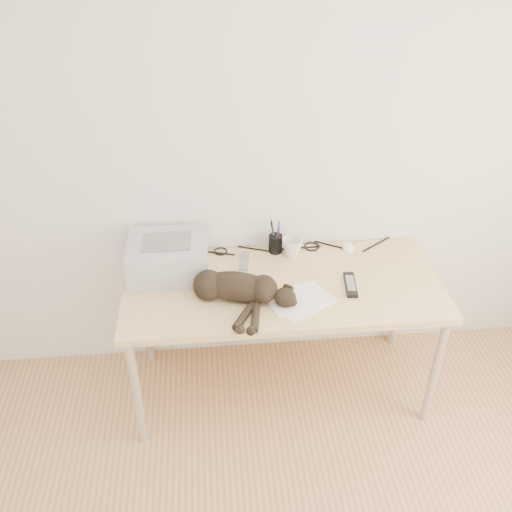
{
  "coord_description": "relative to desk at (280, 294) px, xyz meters",
  "views": [
    {
      "loc": [
        -0.35,
        -0.86,
        2.48
      ],
      "look_at": [
        -0.14,
        1.34,
        0.95
      ],
      "focal_mm": 40.0,
      "sensor_mm": 36.0,
      "label": 1
    }
  ],
  "objects": [
    {
      "name": "wall_back",
      "position": [
        0.0,
        0.27,
        0.69
      ],
      "size": [
        3.5,
        0.0,
        3.5
      ],
      "primitive_type": "plane",
      "rotation": [
        1.57,
        0.0,
        0.0
      ],
      "color": "silver",
      "rests_on": "floor"
    },
    {
      "name": "desk",
      "position": [
        0.0,
        0.0,
        0.0
      ],
      "size": [
        1.6,
        0.7,
        0.74
      ],
      "color": "#D9B47F",
      "rests_on": "floor"
    },
    {
      "name": "printer",
      "position": [
        -0.57,
        0.07,
        0.22
      ],
      "size": [
        0.4,
        0.34,
        0.19
      ],
      "color": "#A2A2A6",
      "rests_on": "desk"
    },
    {
      "name": "papers",
      "position": [
        0.06,
        -0.23,
        0.14
      ],
      "size": [
        0.37,
        0.31,
        0.01
      ],
      "color": "white",
      "rests_on": "desk"
    },
    {
      "name": "cat",
      "position": [
        -0.25,
        -0.19,
        0.2
      ],
      "size": [
        0.65,
        0.43,
        0.15
      ],
      "rotation": [
        0.0,
        0.0,
        -0.3
      ],
      "color": "black",
      "rests_on": "desk"
    },
    {
      "name": "mug",
      "position": [
        0.08,
        0.16,
        0.18
      ],
      "size": [
        0.14,
        0.14,
        0.1
      ],
      "primitive_type": "imported",
      "rotation": [
        0.0,
        0.0,
        0.36
      ],
      "color": "silver",
      "rests_on": "desk"
    },
    {
      "name": "pen_cup",
      "position": [
        -0.0,
        0.2,
        0.19
      ],
      "size": [
        0.07,
        0.07,
        0.19
      ],
      "color": "black",
      "rests_on": "desk"
    },
    {
      "name": "remote_grey",
      "position": [
        -0.18,
        0.12,
        0.14
      ],
      "size": [
        0.07,
        0.16,
        0.02
      ],
      "primitive_type": "cube",
      "rotation": [
        0.0,
        0.0,
        -0.14
      ],
      "color": "slate",
      "rests_on": "desk"
    },
    {
      "name": "remote_black",
      "position": [
        0.33,
        -0.14,
        0.14
      ],
      "size": [
        0.07,
        0.19,
        0.02
      ],
      "primitive_type": "cube",
      "rotation": [
        0.0,
        0.0,
        -0.11
      ],
      "color": "black",
      "rests_on": "desk"
    },
    {
      "name": "mouse",
      "position": [
        0.4,
        0.19,
        0.15
      ],
      "size": [
        0.07,
        0.11,
        0.04
      ],
      "primitive_type": "ellipsoid",
      "rotation": [
        0.0,
        0.0,
        -0.03
      ],
      "color": "white",
      "rests_on": "desk"
    },
    {
      "name": "cable_tangle",
      "position": [
        0.0,
        0.22,
        0.14
      ],
      "size": [
        1.36,
        0.09,
        0.01
      ],
      "primitive_type": null,
      "color": "black",
      "rests_on": "desk"
    }
  ]
}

